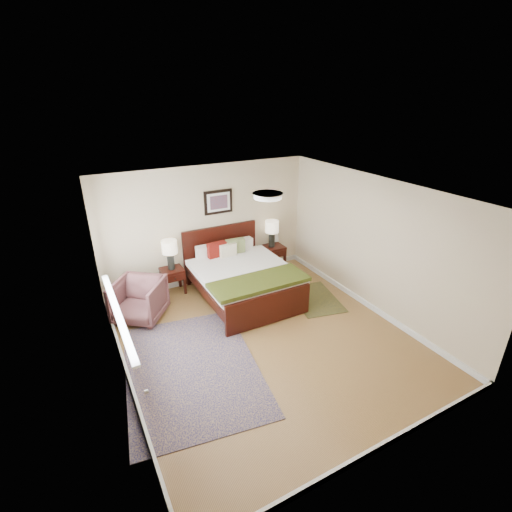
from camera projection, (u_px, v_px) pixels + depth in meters
name	position (u px, v px, depth m)	size (l,w,h in m)	color
floor	(266.00, 338.00, 6.26)	(5.00, 5.00, 0.00)	olive
back_wall	(208.00, 225.00, 7.76)	(4.50, 0.04, 2.50)	#C0AA8B
front_wall	(389.00, 370.00, 3.73)	(4.50, 0.04, 2.50)	#C0AA8B
left_wall	(115.00, 309.00, 4.78)	(0.04, 5.00, 2.50)	#C0AA8B
right_wall	(374.00, 246.00, 6.72)	(0.04, 5.00, 2.50)	#C0AA8B
ceiling	(268.00, 193.00, 5.24)	(4.50, 5.00, 0.02)	white
window	(110.00, 277.00, 5.31)	(0.11, 2.72, 1.32)	silver
door	(152.00, 414.00, 3.45)	(0.06, 1.00, 2.18)	silver
ceil_fixture	(268.00, 195.00, 5.25)	(0.44, 0.44, 0.08)	white
bed	(242.00, 273.00, 7.29)	(1.80, 2.18, 1.18)	black
wall_art	(218.00, 202.00, 7.65)	(0.62, 0.05, 0.50)	black
nightstand_left	(172.00, 275.00, 7.51)	(0.45, 0.40, 0.53)	black
nightstand_right	(272.00, 255.00, 8.54)	(0.57, 0.43, 0.56)	black
lamp_left	(170.00, 250.00, 7.31)	(0.30, 0.30, 0.61)	black
lamp_right	(272.00, 229.00, 8.30)	(0.30, 0.30, 0.61)	black
armchair	(139.00, 300.00, 6.66)	(0.81, 0.84, 0.76)	brown
rug_persian	(192.00, 368.00, 5.57)	(1.90, 2.68, 0.01)	#0D1244
rug_navy	(315.00, 299.00, 7.44)	(0.84, 1.25, 0.01)	black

